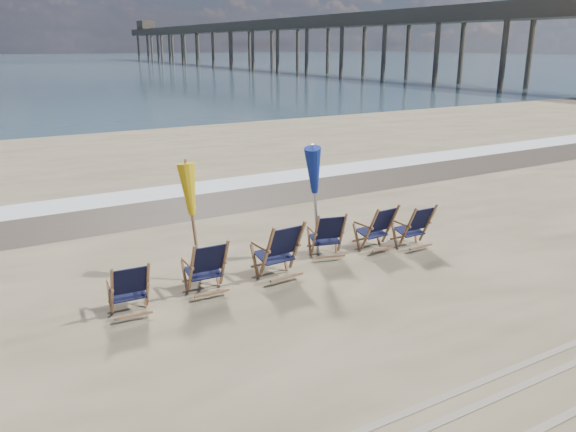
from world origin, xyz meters
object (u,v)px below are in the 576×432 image
object	(u,v)px
beach_chair_0	(148,287)
beach_chair_2	(297,248)
fishing_pier	(268,38)
umbrella_blue	(316,173)
beach_chair_5	(428,225)
beach_chair_1	(224,265)
beach_chair_3	(342,234)
umbrella_yellow	(192,196)
beach_chair_4	(391,226)

from	to	relation	value
beach_chair_0	beach_chair_2	size ratio (longest dim) A/B	0.85
fishing_pier	umbrella_blue	bearing A→B (deg)	-117.53
beach_chair_2	beach_chair_5	world-z (taller)	beach_chair_2
beach_chair_1	beach_chair_2	size ratio (longest dim) A/B	0.91
beach_chair_2	umbrella_blue	distance (m)	1.44
beach_chair_3	umbrella_yellow	bearing A→B (deg)	6.35
beach_chair_0	beach_chair_4	world-z (taller)	beach_chair_4
beach_chair_3	beach_chair_5	xyz separation A→B (m)	(1.78, -0.36, -0.00)
beach_chair_1	beach_chair_2	distance (m)	1.33
beach_chair_2	beach_chair_0	bearing A→B (deg)	-0.56
umbrella_blue	beach_chair_3	bearing A→B (deg)	-28.50
beach_chair_5	beach_chair_3	bearing A→B (deg)	-11.72
umbrella_yellow	fishing_pier	size ratio (longest dim) A/B	0.01
beach_chair_5	umbrella_yellow	xyz separation A→B (m)	(-4.49, 0.78, 1.00)
umbrella_blue	beach_chair_1	bearing A→B (deg)	-164.91
beach_chair_3	beach_chair_4	bearing A→B (deg)	-168.01
beach_chair_5	umbrella_yellow	size ratio (longest dim) A/B	0.47
beach_chair_2	beach_chair_4	bearing A→B (deg)	-176.20
beach_chair_5	fishing_pier	size ratio (longest dim) A/B	0.01
umbrella_yellow	beach_chair_3	bearing A→B (deg)	-8.81
beach_chair_4	beach_chair_5	xyz separation A→B (m)	(0.68, -0.30, -0.01)
beach_chair_3	beach_chair_0	bearing A→B (deg)	22.12
beach_chair_1	beach_chair_5	bearing A→B (deg)	-178.73
umbrella_blue	fishing_pier	distance (m)	81.07
beach_chair_1	beach_chair_3	distance (m)	2.52
beach_chair_0	beach_chair_3	xyz separation A→B (m)	(3.78, 0.46, 0.02)
beach_chair_0	beach_chair_3	distance (m)	3.80
beach_chair_0	umbrella_yellow	size ratio (longest dim) A/B	0.45
beach_chair_2	umbrella_yellow	size ratio (longest dim) A/B	0.54
beach_chair_0	umbrella_yellow	xyz separation A→B (m)	(1.07, 0.88, 1.01)
beach_chair_0	beach_chair_4	distance (m)	4.89
beach_chair_4	fishing_pier	xyz separation A→B (m)	(35.91, 72.14, 4.18)
beach_chair_2	umbrella_blue	world-z (taller)	umbrella_blue
beach_chair_1	beach_chair_3	world-z (taller)	beach_chair_1
beach_chair_4	umbrella_yellow	size ratio (longest dim) A/B	0.48
beach_chair_4	beach_chair_5	distance (m)	0.75
beach_chair_2	umbrella_yellow	xyz separation A→B (m)	(-1.54, 0.76, 0.93)
beach_chair_3	beach_chair_1	bearing A→B (deg)	22.42
beach_chair_1	umbrella_yellow	xyz separation A→B (m)	(-0.20, 0.74, 0.98)
umbrella_yellow	umbrella_blue	bearing A→B (deg)	-4.57
beach_chair_5	fishing_pier	xyz separation A→B (m)	(35.22, 72.44, 4.19)
beach_chair_2	fishing_pier	bearing A→B (deg)	-121.02
umbrella_yellow	umbrella_blue	size ratio (longest dim) A/B	0.92
beach_chair_1	beach_chair_0	bearing A→B (deg)	8.22
beach_chair_2	fishing_pier	world-z (taller)	fishing_pier
beach_chair_0	beach_chair_4	xyz separation A→B (m)	(4.87, 0.40, 0.02)
beach_chair_1	beach_chair_4	xyz separation A→B (m)	(3.60, 0.26, -0.01)
beach_chair_0	beach_chair_5	distance (m)	5.56
beach_chair_5	umbrella_blue	bearing A→B (deg)	-15.36
beach_chair_0	beach_chair_2	xyz separation A→B (m)	(2.61, 0.12, 0.08)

